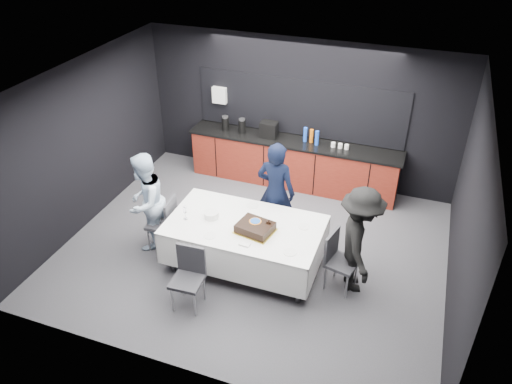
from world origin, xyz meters
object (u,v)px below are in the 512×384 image
party_table (245,232)px  chair_right (338,257)px  chair_near (189,273)px  plate_stack (211,215)px  champagne_flute (185,210)px  chair_left (165,220)px  person_left (145,202)px  person_right (359,241)px  person_center (276,192)px  cake_assembly (255,227)px

party_table → chair_right: 1.43m
party_table → chair_near: chair_near is taller
party_table → plate_stack: plate_stack is taller
party_table → champagne_flute: (-0.89, -0.18, 0.30)m
chair_left → person_left: 0.43m
plate_stack → person_right: bearing=3.1°
chair_right → chair_near: 2.13m
party_table → person_right: size_ratio=1.39×
person_center → person_left: 2.08m
chair_left → chair_near: same height
chair_right → person_center: bearing=145.7°
cake_assembly → chair_near: size_ratio=0.65×
chair_left → person_right: 3.05m
chair_near → cake_assembly: bearing=54.4°
chair_left → person_center: (1.56, 0.87, 0.34)m
chair_left → chair_near: size_ratio=1.00×
chair_near → person_right: bearing=27.9°
person_center → person_right: bearing=156.8°
plate_stack → champagne_flute: 0.41m
cake_assembly → person_left: (-1.87, 0.07, -0.02)m
person_center → plate_stack: bearing=52.9°
party_table → person_center: size_ratio=1.32×
party_table → person_center: 0.92m
person_left → person_center: bearing=112.8°
chair_right → person_left: (-3.09, -0.06, 0.29)m
chair_left → chair_right: bearing=0.9°
party_table → person_center: person_center is taller
cake_assembly → plate_stack: cake_assembly is taller
chair_left → champagne_flute: bearing=-19.8°
chair_near → chair_right: bearing=29.3°
chair_right → cake_assembly: bearing=-173.5°
chair_left → person_center: bearing=29.2°
plate_stack → person_right: 2.23m
chair_left → chair_right: (2.78, 0.05, 0.00)m
cake_assembly → chair_near: 1.15m
cake_assembly → champagne_flute: size_ratio=2.70×
plate_stack → person_center: 1.14m
plate_stack → person_left: 1.13m
champagne_flute → party_table: bearing=11.5°
person_right → chair_right: bearing=90.2°
person_right → champagne_flute: bearing=79.3°
party_table → person_right: bearing=3.8°
chair_near → person_left: 1.60m
chair_right → person_left: size_ratio=0.56×
person_left → person_right: 3.35m
party_table → cake_assembly: (0.21, -0.11, 0.21)m
chair_left → person_left: bearing=-176.7°
party_table → person_right: person_right is taller
person_center → person_left: (-1.87, -0.89, -0.05)m
party_table → person_right: (1.68, 0.11, 0.20)m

